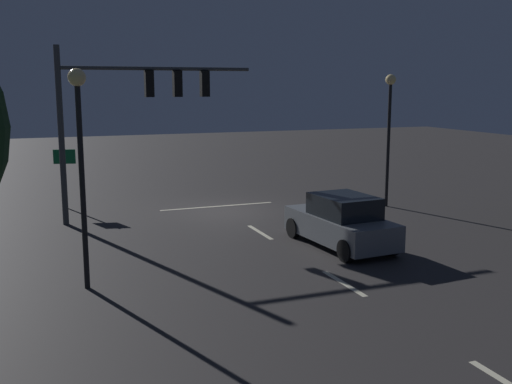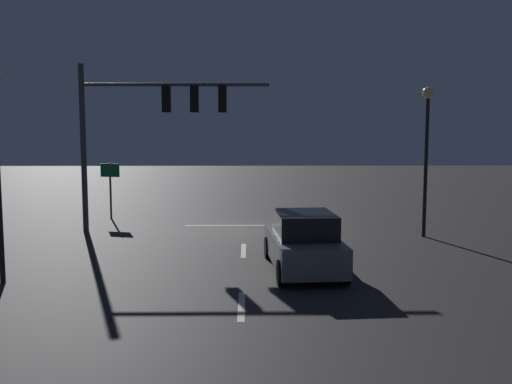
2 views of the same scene
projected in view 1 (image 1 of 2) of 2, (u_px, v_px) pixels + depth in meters
The scene contains 9 objects.
ground_plane at pixel (225, 211), 25.08m from camera, with size 80.00×80.00×0.00m, color #2D2B2B.
traffic_signal_assembly at pixel (134, 100), 22.80m from camera, with size 7.42×0.47×6.57m.
lane_dash_far at pixel (260, 232), 21.41m from camera, with size 2.20×0.16×0.01m, color beige.
lane_dash_mid at pixel (344, 283), 15.90m from camera, with size 2.20×0.16×0.01m, color beige.
stop_bar at pixel (217, 206), 25.99m from camera, with size 5.00×0.16×0.01m, color beige.
car_approaching at pixel (341, 222), 19.43m from camera, with size 2.17×4.47×1.70m.
street_lamp_left_kerb at pixel (389, 116), 25.36m from camera, with size 0.44×0.44×5.59m.
street_lamp_right_kerb at pixel (80, 139), 14.87m from camera, with size 0.44×0.44×5.55m.
route_sign at pixel (65, 165), 25.27m from camera, with size 0.89×0.27×2.55m.
Camera 1 is at (7.67, 23.37, 5.15)m, focal length 42.38 mm.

